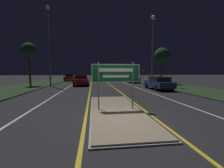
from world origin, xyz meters
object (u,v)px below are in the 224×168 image
object	(u,v)px
car_receding_0	(158,83)
car_receding_1	(132,78)
streetlight_right_near	(153,39)
highway_sign	(116,75)
car_approaching_0	(81,80)
streetlight_left_near	(49,37)
warning_sign	(143,74)
car_approaching_1	(70,77)

from	to	relation	value
car_receding_0	car_receding_1	bearing A→B (deg)	90.79
streetlight_right_near	highway_sign	bearing A→B (deg)	-119.39
highway_sign	car_approaching_0	size ratio (longest dim) A/B	0.49
streetlight_left_near	car_receding_0	xyz separation A→B (m)	(12.60, -5.07, -5.66)
highway_sign	warning_sign	bearing A→B (deg)	67.75
car_receding_0	car_receding_1	distance (m)	10.49
streetlight_right_near	warning_sign	xyz separation A→B (m)	(2.05, 9.47, -4.64)
streetlight_left_near	car_approaching_1	world-z (taller)	streetlight_left_near
streetlight_left_near	warning_sign	size ratio (longest dim) A/B	4.36
highway_sign	streetlight_left_near	bearing A→B (deg)	116.71
highway_sign	streetlight_right_near	size ratio (longest dim) A/B	0.26
streetlight_right_near	warning_sign	bearing A→B (deg)	77.78
streetlight_left_near	car_receding_1	size ratio (longest dim) A/B	2.16
car_receding_0	car_approaching_1	xyz separation A→B (m)	(-11.96, 17.20, 0.04)
car_receding_1	car_approaching_1	world-z (taller)	car_approaching_1
car_approaching_0	car_approaching_1	world-z (taller)	car_approaching_1
highway_sign	car_approaching_0	world-z (taller)	highway_sign
streetlight_right_near	car_receding_1	bearing A→B (deg)	97.25
streetlight_left_near	warning_sign	bearing A→B (deg)	27.52
highway_sign	car_receding_0	world-z (taller)	highway_sign
streetlight_right_near	car_approaching_1	xyz separation A→B (m)	(-12.69, 13.58, -5.37)
car_approaching_0	car_approaching_1	xyz separation A→B (m)	(-3.27, 11.04, 0.01)
streetlight_left_near	car_receding_1	world-z (taller)	streetlight_left_near
streetlight_right_near	car_receding_0	world-z (taller)	streetlight_right_near
car_approaching_1	warning_sign	bearing A→B (deg)	-15.61
car_receding_0	car_receding_1	world-z (taller)	car_receding_1
highway_sign	car_receding_1	distance (m)	19.59
streetlight_left_near	streetlight_right_near	size ratio (longest dim) A/B	1.12
highway_sign	car_approaching_1	distance (m)	26.12
streetlight_right_near	car_approaching_0	size ratio (longest dim) A/B	1.91
car_receding_1	warning_sign	distance (m)	3.97
streetlight_right_near	warning_sign	distance (m)	10.74
streetlight_right_near	car_receding_1	world-z (taller)	streetlight_right_near
car_approaching_1	streetlight_left_near	bearing A→B (deg)	-93.03
streetlight_left_near	car_approaching_0	distance (m)	6.94
car_approaching_0	warning_sign	xyz separation A→B (m)	(11.47, 6.92, 0.74)
car_receding_1	streetlight_left_near	bearing A→B (deg)	-156.48
streetlight_right_near	car_receding_1	size ratio (longest dim) A/B	1.92
streetlight_left_near	car_receding_1	bearing A→B (deg)	23.52
streetlight_right_near	car_approaching_0	bearing A→B (deg)	164.89
streetlight_right_near	car_approaching_0	xyz separation A→B (m)	(-9.42, 2.54, -5.38)
highway_sign	warning_sign	world-z (taller)	warning_sign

